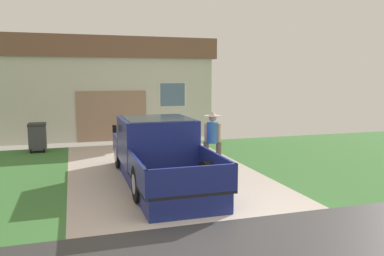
% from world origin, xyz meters
% --- Properties ---
extents(pickup_truck, '(2.01, 5.50, 1.62)m').
position_xyz_m(pickup_truck, '(-0.29, 3.42, 0.72)').
color(pickup_truck, navy).
rests_on(pickup_truck, ground).
extents(person_with_hat, '(0.48, 0.48, 1.76)m').
position_xyz_m(person_with_hat, '(1.27, 3.41, 1.01)').
color(person_with_hat, brown).
rests_on(person_with_hat, ground).
extents(handbag, '(0.28, 0.18, 0.43)m').
position_xyz_m(handbag, '(1.41, 3.14, 0.14)').
color(handbag, tan).
rests_on(handbag, ground).
extents(house_with_garage, '(10.75, 6.22, 4.42)m').
position_xyz_m(house_with_garage, '(-1.48, 13.07, 2.23)').
color(house_with_garage, beige).
rests_on(house_with_garage, ground).
extents(wheeled_trash_bin, '(0.60, 0.72, 1.04)m').
position_xyz_m(wheeled_trash_bin, '(-3.65, 8.42, 0.57)').
color(wheeled_trash_bin, '#424247').
rests_on(wheeled_trash_bin, ground).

